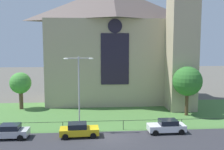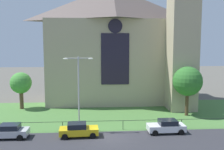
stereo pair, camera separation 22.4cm
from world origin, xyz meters
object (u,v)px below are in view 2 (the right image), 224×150
object	(u,v)px
tree_left_far	(21,83)
parked_car_silver	(9,131)
church_building	(117,43)
streetlamp_near	(79,84)
parked_car_white	(166,126)
parked_car_yellow	(78,130)
tree_right_near	(188,81)

from	to	relation	value
tree_left_far	parked_car_silver	world-z (taller)	tree_left_far
church_building	streetlamp_near	bearing A→B (deg)	-109.52
parked_car_white	parked_car_yellow	bearing A→B (deg)	1.81
church_building	tree_right_near	distance (m)	15.09
church_building	tree_left_far	xyz separation A→B (m)	(-15.38, -5.28, -6.27)
tree_left_far	streetlamp_near	size ratio (longest dim) A/B	0.66
church_building	tree_right_near	size ratio (longest dim) A/B	3.74
church_building	tree_left_far	size ratio (longest dim) A/B	4.55
church_building	parked_car_silver	xyz separation A→B (m)	(-13.32, -18.37, -9.53)
tree_left_far	parked_car_yellow	distance (m)	16.54
parked_car_yellow	tree_right_near	bearing A→B (deg)	24.46
tree_right_near	streetlamp_near	distance (m)	15.90
tree_left_far	parked_car_white	bearing A→B (deg)	-33.11
tree_right_near	parked_car_white	distance (m)	9.52
parked_car_silver	parked_car_yellow	world-z (taller)	same
tree_left_far	parked_car_silver	xyz separation A→B (m)	(2.06, -13.09, -3.26)
parked_car_silver	parked_car_yellow	size ratio (longest dim) A/B	0.99
tree_right_near	tree_left_far	bearing A→B (deg)	167.02
parked_car_silver	parked_car_white	xyz separation A→B (m)	(17.35, 0.43, 0.00)
tree_right_near	parked_car_yellow	world-z (taller)	tree_right_near
parked_car_white	tree_left_far	bearing A→B (deg)	-34.13
church_building	streetlamp_near	world-z (taller)	church_building
tree_right_near	streetlamp_near	world-z (taller)	streetlamp_near
parked_car_yellow	church_building	bearing A→B (deg)	69.78
tree_left_far	parked_car_silver	size ratio (longest dim) A/B	1.35
parked_car_silver	church_building	bearing A→B (deg)	-125.23
church_building	streetlamp_near	distance (m)	18.27
tree_left_far	parked_car_white	size ratio (longest dim) A/B	1.35
parked_car_silver	parked_car_white	bearing A→B (deg)	-177.86
parked_car_white	tree_right_near	bearing A→B (deg)	-125.83
tree_right_near	parked_car_white	xyz separation A→B (m)	(-4.91, -7.05, -4.10)
parked_car_yellow	parked_car_white	xyz separation A→B (m)	(9.90, 0.49, 0.00)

